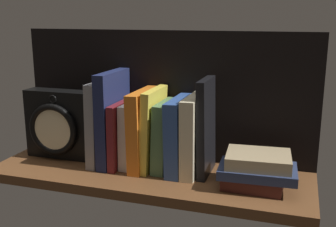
# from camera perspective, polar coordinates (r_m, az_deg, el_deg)

# --- Properties ---
(ground_plane) EXTENTS (0.83, 0.27, 0.03)m
(ground_plane) POSITION_cam_1_polar(r_m,az_deg,el_deg) (1.08, -2.68, -8.65)
(ground_plane) COLOR brown
(back_panel) EXTENTS (0.83, 0.01, 0.36)m
(back_panel) POSITION_cam_1_polar(r_m,az_deg,el_deg) (1.15, -0.54, 2.55)
(back_panel) COLOR black
(back_panel) RESTS_ON ground_plane
(book_gray_chess) EXTENTS (0.03, 0.16, 0.23)m
(book_gray_chess) POSITION_cam_1_polar(r_m,az_deg,el_deg) (1.13, -9.01, -1.14)
(book_gray_chess) COLOR gray
(book_gray_chess) RESTS_ON ground_plane
(book_navy_bierce) EXTENTS (0.03, 0.17, 0.25)m
(book_navy_bierce) POSITION_cam_1_polar(r_m,az_deg,el_deg) (1.12, -7.59, -0.61)
(book_navy_bierce) COLOR #192147
(book_navy_bierce) RESTS_ON ground_plane
(book_maroon_dawkins) EXTENTS (0.02, 0.16, 0.17)m
(book_maroon_dawkins) POSITION_cam_1_polar(r_m,az_deg,el_deg) (1.12, -6.24, -2.67)
(book_maroon_dawkins) COLOR maroon
(book_maroon_dawkins) RESTS_ON ground_plane
(book_white_catcher) EXTENTS (0.03, 0.13, 0.17)m
(book_white_catcher) POSITION_cam_1_polar(r_m,az_deg,el_deg) (1.11, -4.99, -2.85)
(book_white_catcher) COLOR silver
(book_white_catcher) RESTS_ON ground_plane
(book_orange_pandolfini) EXTENTS (0.04, 0.17, 0.21)m
(book_orange_pandolfini) POSITION_cam_1_polar(r_m,az_deg,el_deg) (1.09, -3.39, -2.14)
(book_orange_pandolfini) COLOR orange
(book_orange_pandolfini) RESTS_ON ground_plane
(book_yellow_seinlanguage) EXTENTS (0.03, 0.15, 0.21)m
(book_yellow_seinlanguage) POSITION_cam_1_polar(r_m,az_deg,el_deg) (1.08, -1.90, -2.13)
(book_yellow_seinlanguage) COLOR gold
(book_yellow_seinlanguage) RESTS_ON ground_plane
(book_green_romantic) EXTENTS (0.04, 0.13, 0.18)m
(book_green_romantic) POSITION_cam_1_polar(r_m,az_deg,el_deg) (1.07, -0.36, -3.08)
(book_green_romantic) COLOR #476B44
(book_green_romantic) RESTS_ON ground_plane
(book_blue_modern) EXTENTS (0.04, 0.16, 0.19)m
(book_blue_modern) POSITION_cam_1_polar(r_m,az_deg,el_deg) (1.06, 1.61, -2.97)
(book_blue_modern) COLOR #2D4C8E
(book_blue_modern) RESTS_ON ground_plane
(book_cream_twain) EXTENTS (0.04, 0.16, 0.20)m
(book_cream_twain) POSITION_cam_1_polar(r_m,az_deg,el_deg) (1.05, 3.65, -2.94)
(book_cream_twain) COLOR beige
(book_cream_twain) RESTS_ON ground_plane
(book_black_skeptic) EXTENTS (0.03, 0.13, 0.24)m
(book_black_skeptic) POSITION_cam_1_polar(r_m,az_deg,el_deg) (1.04, 5.31, -1.88)
(book_black_skeptic) COLOR black
(book_black_skeptic) RESTS_ON ground_plane
(framed_clock) EXTENTS (0.19, 0.07, 0.19)m
(framed_clock) POSITION_cam_1_polar(r_m,az_deg,el_deg) (1.20, -14.89, -1.52)
(framed_clock) COLOR black
(framed_clock) RESTS_ON ground_plane
(book_stack_side) EXTENTS (0.18, 0.13, 0.08)m
(book_stack_side) POSITION_cam_1_polar(r_m,az_deg,el_deg) (1.00, 12.15, -7.66)
(book_stack_side) COLOR #471E19
(book_stack_side) RESTS_ON ground_plane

